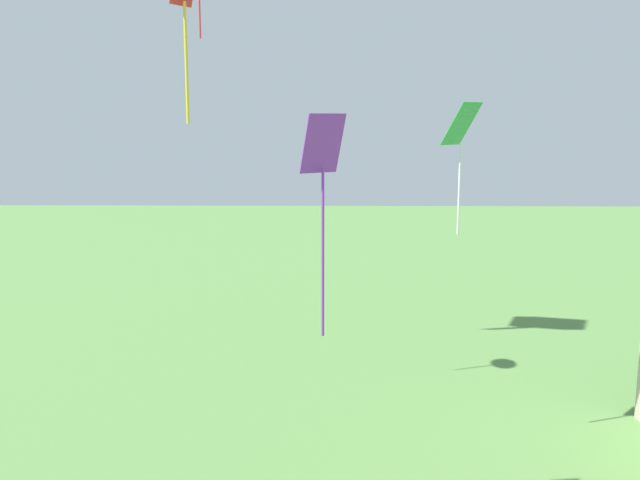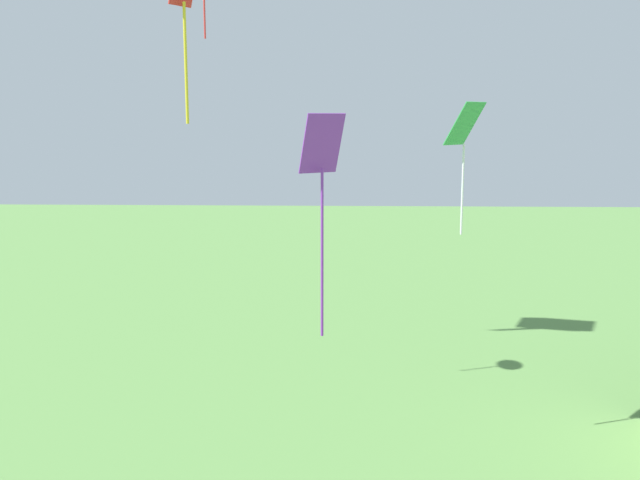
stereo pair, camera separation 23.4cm
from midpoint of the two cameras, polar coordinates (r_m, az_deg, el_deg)
The scene contains 3 objects.
kite_red_diamond at distance 12.23m, azimuth -11.33°, elevation 17.19°, with size 0.44×0.54×2.57m.
kite_green_diamond at distance 16.66m, azimuth 10.81°, elevation 7.98°, with size 0.99×1.01×3.03m.
kite_purple_streamer at distance 12.15m, azimuth -0.32°, elevation 4.88°, with size 0.80×0.70×3.87m.
Camera 1 is at (0.22, -4.37, 7.94)m, focal length 40.00 mm.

